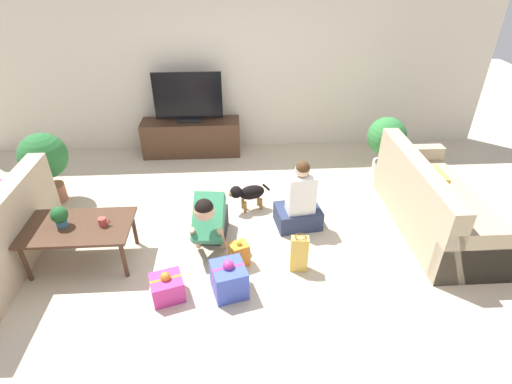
# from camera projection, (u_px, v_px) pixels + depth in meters

# --- Properties ---
(ground_plane) EXTENTS (16.00, 16.00, 0.00)m
(ground_plane) POSITION_uv_depth(u_px,v_px,m) (227.00, 244.00, 4.58)
(ground_plane) COLOR beige
(wall_back) EXTENTS (8.40, 0.06, 2.60)m
(wall_back) POSITION_uv_depth(u_px,v_px,m) (224.00, 68.00, 6.11)
(wall_back) COLOR beige
(wall_back) RESTS_ON ground_plane
(sofa_right) EXTENTS (0.83, 1.96, 0.87)m
(sofa_right) POSITION_uv_depth(u_px,v_px,m) (433.00, 205.00, 4.69)
(sofa_right) COLOR tan
(sofa_right) RESTS_ON ground_plane
(coffee_table) EXTENTS (1.09, 0.65, 0.47)m
(coffee_table) POSITION_uv_depth(u_px,v_px,m) (79.00, 230.00, 4.12)
(coffee_table) COLOR #472D1E
(coffee_table) RESTS_ON ground_plane
(tv_console) EXTENTS (1.53, 0.43, 0.56)m
(tv_console) POSITION_uv_depth(u_px,v_px,m) (192.00, 137.00, 6.38)
(tv_console) COLOR #472D1E
(tv_console) RESTS_ON ground_plane
(tv) EXTENTS (1.03, 0.20, 0.76)m
(tv) POSITION_uv_depth(u_px,v_px,m) (188.00, 100.00, 6.05)
(tv) COLOR black
(tv) RESTS_ON tv_console
(potted_plant_corner_left) EXTENTS (0.59, 0.59, 0.95)m
(potted_plant_corner_left) POSITION_uv_depth(u_px,v_px,m) (44.00, 159.00, 5.03)
(potted_plant_corner_left) COLOR #A36042
(potted_plant_corner_left) RESTS_ON ground_plane
(potted_plant_corner_right) EXTENTS (0.54, 0.54, 0.87)m
(potted_plant_corner_right) POSITION_uv_depth(u_px,v_px,m) (386.00, 139.00, 5.68)
(potted_plant_corner_right) COLOR beige
(potted_plant_corner_right) RESTS_ON ground_plane
(person_kneeling) EXTENTS (0.40, 0.84, 0.81)m
(person_kneeling) POSITION_uv_depth(u_px,v_px,m) (210.00, 220.00, 4.35)
(person_kneeling) COLOR #23232D
(person_kneeling) RESTS_ON ground_plane
(person_sitting) EXTENTS (0.57, 0.53, 0.90)m
(person_sitting) POSITION_uv_depth(u_px,v_px,m) (299.00, 204.00, 4.71)
(person_sitting) COLOR #283351
(person_sitting) RESTS_ON ground_plane
(dog) EXTENTS (0.54, 0.26, 0.37)m
(dog) POSITION_uv_depth(u_px,v_px,m) (248.00, 193.00, 5.03)
(dog) COLOR black
(dog) RESTS_ON ground_plane
(gift_box_a) EXTENTS (0.37, 0.35, 0.31)m
(gift_box_a) POSITION_uv_depth(u_px,v_px,m) (167.00, 287.00, 3.84)
(gift_box_a) COLOR #CC3389
(gift_box_a) RESTS_ON ground_plane
(gift_box_b) EXTENTS (0.39, 0.40, 0.40)m
(gift_box_b) POSITION_uv_depth(u_px,v_px,m) (229.00, 279.00, 3.87)
(gift_box_b) COLOR #3D51BC
(gift_box_b) RESTS_ON ground_plane
(gift_box_c) EXTENTS (0.23, 0.22, 0.32)m
(gift_box_c) POSITION_uv_depth(u_px,v_px,m) (239.00, 254.00, 4.22)
(gift_box_c) COLOR orange
(gift_box_c) RESTS_ON ground_plane
(gift_bag_a) EXTENTS (0.19, 0.13, 0.44)m
(gift_bag_a) POSITION_uv_depth(u_px,v_px,m) (299.00, 254.00, 4.12)
(gift_bag_a) COLOR #E5B74C
(gift_bag_a) RESTS_ON ground_plane
(mug) EXTENTS (0.12, 0.08, 0.09)m
(mug) POSITION_uv_depth(u_px,v_px,m) (103.00, 222.00, 4.07)
(mug) COLOR #B23D38
(mug) RESTS_ON coffee_table
(tabletop_plant) EXTENTS (0.17, 0.17, 0.22)m
(tabletop_plant) POSITION_uv_depth(u_px,v_px,m) (60.00, 216.00, 4.03)
(tabletop_plant) COLOR #336B84
(tabletop_plant) RESTS_ON coffee_table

